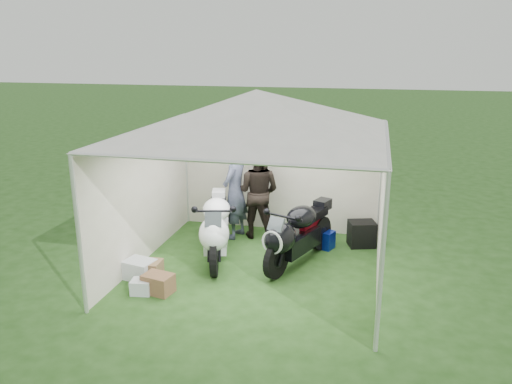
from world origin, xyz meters
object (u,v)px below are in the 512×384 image
person_blue_jacket (235,191)px  equipment_box (362,234)px  paddock_stand (322,239)px  crate_2 (141,287)px  motorcycle_white (216,227)px  canopy_tent (257,117)px  person_dark_jacket (258,192)px  crate_0 (140,269)px  motorcycle_black (296,233)px  crate_3 (158,284)px  crate_1 (151,270)px

person_blue_jacket → equipment_box: bearing=104.8°
paddock_stand → crate_2: paddock_stand is taller
motorcycle_white → person_blue_jacket: 1.19m
motorcycle_white → paddock_stand: size_ratio=4.95×
crate_2 → canopy_tent: bearing=41.6°
person_dark_jacket → crate_0: (-1.43, -2.29, -0.76)m
motorcycle_black → person_blue_jacket: size_ratio=1.08×
motorcycle_black → equipment_box: motorcycle_black is taller
motorcycle_white → person_blue_jacket: (0.02, 1.15, 0.32)m
equipment_box → paddock_stand: bearing=-161.1°
canopy_tent → equipment_box: bearing=39.8°
paddock_stand → equipment_box: bearing=18.9°
motorcycle_white → crate_3: 1.56m
equipment_box → crate_1: (-3.27, -2.23, -0.09)m
paddock_stand → person_dark_jacket: bearing=168.1°
paddock_stand → person_blue_jacket: 1.89m
paddock_stand → canopy_tent: bearing=-129.9°
crate_0 → person_blue_jacket: bearing=65.2°
paddock_stand → crate_3: bearing=-132.9°
paddock_stand → person_dark_jacket: size_ratio=0.24×
equipment_box → crate_2: (-3.19, -2.74, -0.13)m
equipment_box → person_blue_jacket: bearing=-177.8°
equipment_box → crate_3: 3.97m
canopy_tent → equipment_box: size_ratio=11.78×
motorcycle_white → crate_0: (-0.98, -1.02, -0.46)m
equipment_box → crate_3: bearing=-138.1°
person_dark_jacket → crate_1: 2.69m
paddock_stand → crate_0: (-2.73, -2.02, -0.01)m
motorcycle_black → crate_2: motorcycle_black is taller
crate_0 → motorcycle_white: bearing=46.2°
canopy_tent → motorcycle_black: canopy_tent is taller
motorcycle_white → motorcycle_black: motorcycle_white is taller
paddock_stand → crate_3: paddock_stand is taller
equipment_box → motorcycle_white: bearing=-153.2°
motorcycle_white → motorcycle_black: 1.40m
person_dark_jacket → crate_1: (-1.25, -2.26, -0.77)m
equipment_box → crate_2: equipment_box is taller
motorcycle_black → crate_3: size_ratio=4.56×
crate_3 → canopy_tent: bearing=44.5°
motorcycle_black → person_dark_jacket: 1.55m
motorcycle_black → paddock_stand: motorcycle_black is taller
motorcycle_white → equipment_box: size_ratio=4.57×
canopy_tent → crate_2: canopy_tent is taller
motorcycle_black → crate_3: bearing=-120.1°
crate_0 → crate_1: crate_0 is taller
motorcycle_black → crate_1: motorcycle_black is taller
crate_1 → crate_2: bearing=-80.9°
crate_1 → crate_2: crate_1 is taller
equipment_box → crate_1: 3.96m
motorcycle_black → paddock_stand: 1.05m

